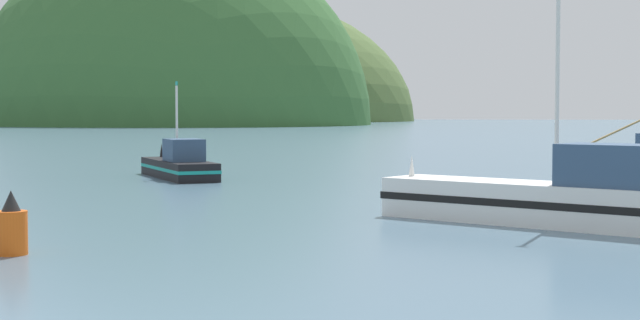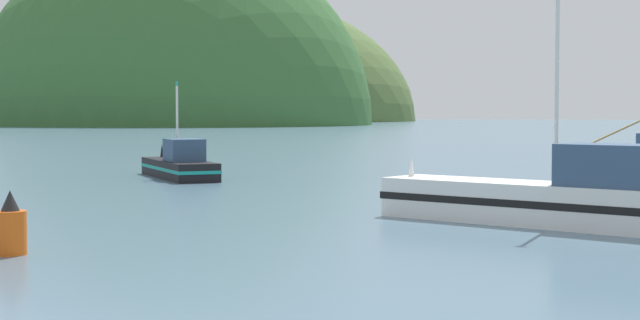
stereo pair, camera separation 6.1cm
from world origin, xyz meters
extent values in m
ellipsoid|color=#386633|center=(-46.57, 194.89, 0.00)|extent=(87.79, 70.24, 84.78)
ellipsoid|color=#516B38|center=(-43.80, 259.42, 0.00)|extent=(99.94, 79.95, 70.00)
cube|color=black|center=(-4.38, 34.99, 0.45)|extent=(5.60, 7.87, 0.90)
cube|color=teal|center=(-4.38, 34.99, 0.50)|extent=(5.66, 7.95, 0.16)
cone|color=black|center=(-6.12, 38.15, 1.25)|extent=(0.27, 0.27, 0.70)
cube|color=#334C6B|center=(-3.87, 34.07, 1.45)|extent=(2.48, 2.65, 1.11)
cylinder|color=silver|center=(-4.52, 35.26, 2.79)|extent=(0.12, 0.12, 3.78)
cube|color=teal|center=(-4.52, 35.26, 4.80)|extent=(0.20, 0.33, 0.20)
cylinder|color=#997F4C|center=(18.60, 42.42, 2.19)|extent=(4.08, 2.16, 1.80)
cube|color=white|center=(11.89, 16.30, 0.63)|extent=(10.64, 7.95, 1.27)
cube|color=black|center=(11.89, 16.30, 0.70)|extent=(10.75, 8.03, 0.23)
cone|color=white|center=(7.53, 19.13, 1.62)|extent=(0.28, 0.28, 0.70)
cube|color=#334C6B|center=(13.40, 15.31, 1.88)|extent=(3.58, 3.20, 1.23)
cylinder|color=silver|center=(11.86, 16.32, 4.46)|extent=(0.12, 0.12, 6.39)
cylinder|color=#E55914|center=(-1.97, 9.13, 0.53)|extent=(0.76, 0.76, 1.06)
cone|color=black|center=(-1.97, 9.13, 1.31)|extent=(0.46, 0.46, 0.50)
camera|label=1|loc=(7.80, -13.25, 3.52)|focal=54.67mm
camera|label=2|loc=(7.86, -13.24, 3.52)|focal=54.67mm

